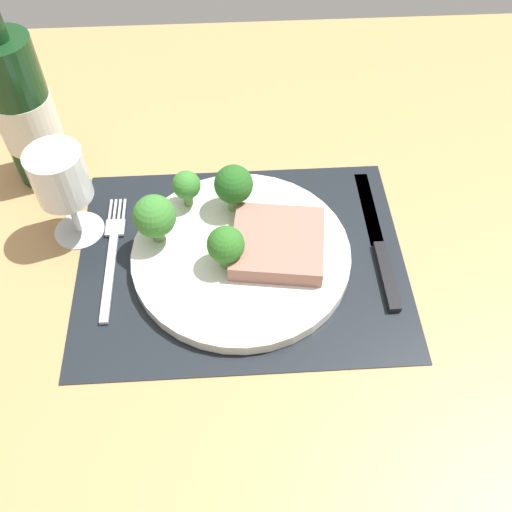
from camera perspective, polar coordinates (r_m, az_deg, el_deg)
ground_plane at (r=72.15cm, az=-1.44°, el=-1.15°), size 140.00×110.00×3.00cm
placemat at (r=70.83cm, az=-1.47°, el=-0.35°), size 40.17×31.27×0.30cm
plate at (r=70.08cm, az=-1.48°, el=0.13°), size 26.72×26.72×1.60cm
steak at (r=68.81cm, az=2.18°, el=1.33°), size 12.32×12.07×2.24cm
broccoli_near_steak at (r=72.73cm, az=-6.95°, el=6.97°), size 3.62×3.62×5.21cm
broccoli_front_edge at (r=68.54cm, az=-10.08°, el=3.89°), size 5.16×5.16×6.78cm
broccoli_near_fork at (r=71.20cm, az=-2.25°, el=7.07°), size 4.88×4.88×6.63cm
broccoli_back_left at (r=65.56cm, az=-3.03°, el=1.07°), size 4.41×4.41×5.82cm
fork at (r=73.00cm, az=-14.16°, el=0.15°), size 2.40×19.20×0.50cm
knife at (r=73.07cm, az=12.21°, el=0.85°), size 1.80×23.00×0.80cm
wine_bottle at (r=80.09cm, az=-22.14°, el=13.36°), size 7.52×7.52×29.56cm
wine_glass at (r=71.10cm, az=-18.84°, el=7.08°), size 6.63×6.63×13.14cm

